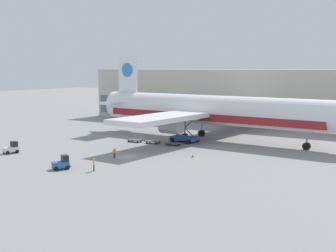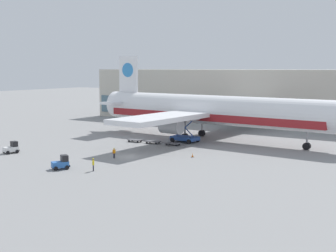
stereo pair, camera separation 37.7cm
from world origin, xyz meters
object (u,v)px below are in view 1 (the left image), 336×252
Objects in this scene: baggage_dolly_second at (153,142)px; traffic_cone_near at (193,155)px; baggage_dolly_third at (173,143)px; ground_crew_near at (114,152)px; baggage_tug_foreground at (62,163)px; baggage_dolly_lead at (135,140)px; airplane_main at (207,111)px; baggage_tug_mid at (12,148)px; scissor_lift_loader at (185,132)px; ground_crew_far at (94,163)px.

traffic_cone_near reaches higher than baggage_dolly_second.
ground_crew_near reaches higher than baggage_dolly_third.
baggage_tug_foreground is 21.33m from traffic_cone_near.
traffic_cone_near reaches higher than baggage_dolly_lead.
baggage_tug_mid is (-20.79, -31.74, -4.96)m from airplane_main.
scissor_lift_loader is at bearing -19.67° from baggage_tug_mid.
traffic_cone_near is at bearing -51.28° from scissor_lift_loader.
baggage_tug_foreground reaches higher than ground_crew_far.
baggage_dolly_second and baggage_dolly_third have the same top height.
baggage_tug_mid is 1.63× the size of ground_crew_near.
baggage_dolly_second is at bearing 149.39° from traffic_cone_near.
traffic_cone_near is (27.68, 13.59, -0.55)m from baggage_tug_mid.
scissor_lift_loader reaches higher than ground_crew_near.
ground_crew_near is at bearing 23.28° from baggage_tug_foreground.
baggage_dolly_third is at bearing -168.23° from ground_crew_near.
scissor_lift_loader is at bearing 125.30° from traffic_cone_near.
baggage_dolly_lead is (-10.41, -10.60, -5.45)m from airplane_main.
ground_crew_near is (7.19, -15.22, 0.59)m from baggage_dolly_lead.
ground_crew_near reaches higher than baggage_dolly_lead.
scissor_lift_loader is at bearing 42.66° from baggage_dolly_second.
scissor_lift_loader is 1.43× the size of baggage_dolly_second.
ground_crew_near is 12.71m from traffic_cone_near.
airplane_main reaches higher than baggage_dolly_third.
airplane_main is at bearing 110.81° from traffic_cone_near.
baggage_tug_foreground is 4.20× the size of traffic_cone_near.
baggage_dolly_third is (0.13, -4.56, -1.61)m from scissor_lift_loader.
baggage_dolly_third is (8.49, 0.53, 0.00)m from baggage_dolly_lead.
scissor_lift_loader is 1.97× the size of baggage_tug_mid.
baggage_dolly_lead is at bearing 177.92° from baggage_dolly_third.
scissor_lift_loader is at bearing 25.54° from baggage_tug_foreground.
traffic_cone_near is (17.30, -7.55, -0.06)m from baggage_dolly_lead.
baggage_dolly_third is 2.03× the size of ground_crew_far.
ground_crew_far reaches higher than baggage_dolly_second.
baggage_tug_foreground is 0.75× the size of baggage_dolly_third.
ground_crew_near is at bearing -93.68° from airplane_main.
scissor_lift_loader reaches higher than baggage_dolly_third.
baggage_dolly_third is at bearing -84.97° from scissor_lift_loader.
ground_crew_far reaches higher than ground_crew_near.
baggage_dolly_lead is at bearing -131.06° from airplane_main.
ground_crew_near is at bearing -142.82° from traffic_cone_near.
airplane_main is at bearing 73.57° from baggage_dolly_third.
baggage_dolly_second is at bearing 177.60° from baggage_dolly_third.
baggage_tug_foreground is at bearing -93.57° from airplane_main.
scissor_lift_loader is at bearing 136.12° from ground_crew_far.
baggage_dolly_lead is at bearing -10.27° from baggage_tug_mid.
baggage_dolly_third is at bearing 137.51° from traffic_cone_near.
baggage_tug_mid is at bearing 104.70° from baggage_tug_foreground.
baggage_tug_foreground is (-2.39, -30.69, -1.12)m from scissor_lift_loader.
baggage_dolly_third is at bearing 136.67° from ground_crew_far.
ground_crew_near is (17.57, 5.92, 0.10)m from baggage_tug_mid.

